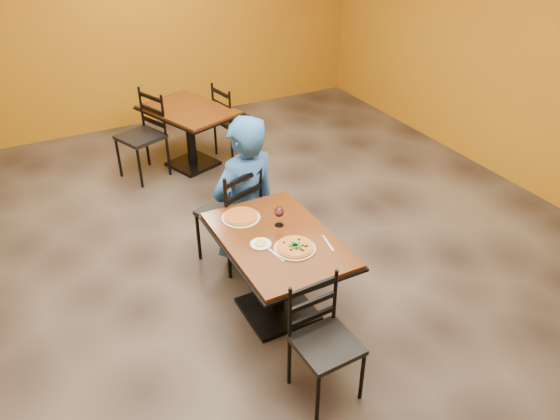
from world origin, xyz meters
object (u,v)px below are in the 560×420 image
plate_far (241,218)px  pizza_far (241,216)px  pizza_main (295,247)px  wine_glass (279,216)px  chair_second_right (236,121)px  diner (245,191)px  chair_main_near (327,345)px  plate_main (295,248)px  chair_second_left (141,137)px  table_main (278,258)px  table_second (189,124)px  side_plate (261,244)px  chair_main_far (229,213)px

plate_far → pizza_far: 0.02m
pizza_main → wine_glass: 0.35m
chair_second_right → pizza_main: bearing=154.6°
chair_second_right → diner: (-0.80, -2.04, 0.24)m
chair_main_near → plate_main: bearing=76.8°
chair_second_left → chair_second_right: 1.21m
table_main → wine_glass: 0.33m
table_main → table_second: same height
table_main → side_plate: (-0.15, -0.02, 0.20)m
diner → plate_far: bearing=49.8°
diner → pizza_far: 0.51m
pizza_main → chair_main_near: bearing=-100.8°
chair_second_right → side_plate: bearing=150.2°
chair_second_left → plate_far: 2.51m
plate_main → table_main: bearing=102.8°
chair_main_near → pizza_main: chair_main_near is taller
pizza_far → wine_glass: 0.33m
pizza_main → side_plate: 0.26m
diner → pizza_main: (-0.06, -1.02, 0.06)m
diner → pizza_far: diner is taller
plate_far → diner: bearing=62.1°
plate_far → plate_main: bearing=-72.5°
chair_main_near → plate_main: size_ratio=2.84×
chair_second_right → chair_second_left: bearing=80.2°
chair_main_near → plate_main: 0.76m
table_main → diner: 0.85m
plate_far → wine_glass: size_ratio=1.72×
chair_second_right → chair_main_near: bearing=155.4°
chair_main_far → side_plate: chair_main_far is taller
plate_far → wine_glass: wine_glass is taller
chair_main_near → plate_far: (-0.05, 1.25, 0.31)m
side_plate → wine_glass: (0.24, 0.17, 0.08)m
plate_far → wine_glass: (0.22, -0.23, 0.08)m
diner → chair_second_left: bearing=-90.9°
pizza_main → pizza_far: bearing=107.5°
chair_main_near → chair_main_far: chair_main_far is taller
table_main → table_second: size_ratio=0.92×
pizza_main → pizza_far: 0.60m
table_main → pizza_far: bearing=109.8°
chair_main_far → pizza_main: bearing=75.1°
table_main → plate_main: size_ratio=3.97×
chair_main_far → chair_second_right: size_ratio=1.07×
pizza_main → chair_second_right: bearing=74.4°
chair_main_near → chair_main_far: 1.73m
table_main → plate_far: plate_far is taller
table_second → pizza_main: pizza_main is taller
chair_second_left → plate_main: size_ratio=3.26×
pizza_far → diner: bearing=62.1°
chair_main_far → chair_second_left: 2.03m
table_second → wine_glass: (-0.21, -2.73, 0.29)m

